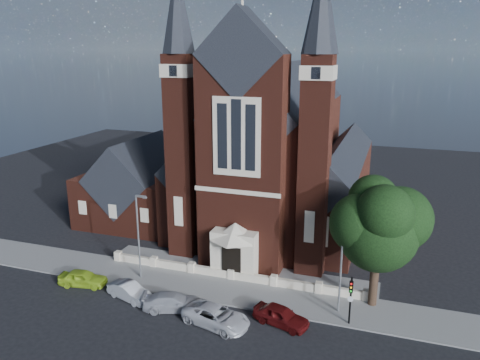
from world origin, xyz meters
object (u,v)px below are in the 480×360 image
object	(u,v)px
parish_hall	(140,188)
car_silver_b	(173,302)
car_lime_van	(83,278)
car_dark_red	(281,316)
street_tree	(380,228)
street_lamp_right	(343,260)
traffic_signal	(351,295)
car_silver_a	(130,291)
car_white_suv	(216,316)
church	(278,155)
street_lamp_left	(139,232)

from	to	relation	value
parish_hall	car_silver_b	world-z (taller)	parish_hall
car_lime_van	car_dark_red	xyz separation A→B (m)	(18.22, -0.29, 0.03)
car_lime_van	car_dark_red	world-z (taller)	car_dark_red
car_lime_van	street_tree	bearing A→B (deg)	-89.87
car_lime_van	street_lamp_right	bearing A→B (deg)	-93.00
street_tree	traffic_signal	distance (m)	5.70
street_tree	car_dark_red	bearing A→B (deg)	-143.49
car_silver_b	street_tree	bearing A→B (deg)	-88.68
parish_hall	car_silver_a	distance (m)	20.01
car_dark_red	parish_hall	bearing A→B (deg)	67.99
street_lamp_right	car_lime_van	size ratio (longest dim) A/B	1.89
car_lime_van	car_silver_b	distance (m)	9.49
car_silver_a	car_white_suv	world-z (taller)	car_white_suv
parish_hall	car_white_suv	size ratio (longest dim) A/B	2.26
car_white_suv	church	bearing A→B (deg)	17.27
car_silver_b	car_white_suv	xyz separation A→B (m)	(4.12, -0.92, 0.04)
car_silver_b	car_dark_red	world-z (taller)	car_dark_red
street_lamp_left	car_dark_red	size ratio (longest dim) A/B	1.83
church	street_tree	world-z (taller)	church
street_tree	street_lamp_left	bearing A→B (deg)	-175.24
car_lime_van	car_silver_b	xyz separation A→B (m)	(9.44, -1.05, -0.02)
parish_hall	car_white_suv	xyz separation A→B (m)	(17.38, -18.82, -3.26)
street_lamp_right	car_silver_b	xyz separation A→B (m)	(-12.83, -3.90, -3.89)
street_lamp_right	car_silver_a	xyz separation A→B (m)	(-17.06, -3.55, -3.90)
car_silver_a	car_silver_b	size ratio (longest dim) A/B	0.87
parish_hall	car_silver_a	bearing A→B (deg)	-62.77
church	street_tree	size ratio (longest dim) A/B	3.26
parish_hall	traffic_signal	world-z (taller)	parish_hall
street_lamp_right	traffic_signal	size ratio (longest dim) A/B	2.02
traffic_signal	car_lime_van	size ratio (longest dim) A/B	0.94
car_lime_van	car_dark_red	distance (m)	18.22
street_lamp_right	car_white_suv	distance (m)	10.67
church	car_silver_a	bearing A→B (deg)	-107.22
street_lamp_right	car_dark_red	distance (m)	6.41
car_silver_b	car_white_suv	world-z (taller)	car_white_suv
car_lime_van	car_silver_a	bearing A→B (deg)	-107.89
car_white_suv	car_dark_red	bearing A→B (deg)	-56.29
car_white_suv	car_dark_red	xyz separation A→B (m)	(4.66, 1.68, 0.00)
street_lamp_right	car_silver_b	distance (m)	13.96
car_white_suv	street_tree	bearing A→B (deg)	-45.87
parish_hall	car_dark_red	bearing A→B (deg)	-37.87
street_lamp_left	car_silver_a	size ratio (longest dim) A/B	1.90
traffic_signal	car_dark_red	size ratio (longest dim) A/B	0.90
street_lamp_right	car_lime_van	world-z (taller)	street_lamp_right
church	car_silver_a	size ratio (longest dim) A/B	8.20
car_lime_van	car_white_suv	xyz separation A→B (m)	(13.56, -1.97, 0.02)
church	car_lime_van	distance (m)	26.05
car_silver_a	street_tree	bearing A→B (deg)	-58.09
street_tree	street_lamp_right	world-z (taller)	street_tree
car_lime_van	car_silver_b	bearing A→B (deg)	-106.63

